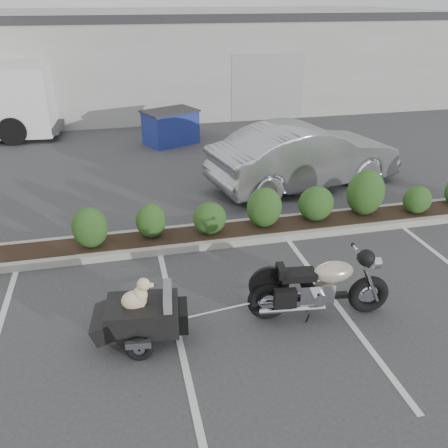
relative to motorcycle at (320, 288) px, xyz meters
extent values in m
plane|color=#38383A|center=(-0.76, 0.80, -0.53)|extent=(90.00, 90.00, 0.00)
cube|color=#9E9E93|center=(0.24, 3.00, -0.45)|extent=(12.00, 1.00, 0.15)
cube|color=#9EA099|center=(-0.76, 17.80, 1.47)|extent=(26.00, 10.00, 4.00)
torus|color=black|center=(-0.80, 0.12, -0.20)|extent=(0.68, 0.25, 0.67)
torus|color=black|center=(0.82, -0.08, -0.20)|extent=(0.68, 0.25, 0.67)
cylinder|color=silver|center=(-0.80, 0.12, -0.20)|extent=(0.29, 0.15, 0.28)
cylinder|color=silver|center=(0.82, -0.08, -0.20)|extent=(0.25, 0.13, 0.24)
cylinder|color=silver|center=(0.74, -0.17, 0.17)|extent=(0.43, 0.10, 0.88)
cylinder|color=silver|center=(0.77, 0.03, 0.17)|extent=(0.43, 0.10, 0.88)
cylinder|color=silver|center=(0.60, -0.05, 0.54)|extent=(0.12, 0.69, 0.03)
cylinder|color=silver|center=(0.87, -0.08, 0.38)|extent=(0.14, 0.19, 0.18)
sphere|color=black|center=(0.52, -0.34, 0.66)|extent=(0.29, 0.29, 0.26)
cube|color=silver|center=(-0.06, 0.03, -0.05)|extent=(0.58, 0.40, 0.34)
cube|color=black|center=(0.03, 0.02, -0.18)|extent=(0.90, 0.21, 0.08)
ellipsoid|color=beige|center=(0.20, 0.00, 0.27)|extent=(0.70, 0.45, 0.33)
cube|color=black|center=(-0.36, 0.07, 0.25)|extent=(0.58, 0.36, 0.12)
cube|color=black|center=(-0.63, 0.10, 0.34)|extent=(0.15, 0.31, 0.16)
cylinder|color=silver|center=(-0.48, -0.10, -0.27)|extent=(1.05, 0.21, 0.09)
cylinder|color=silver|center=(-0.44, 0.26, -0.27)|extent=(1.05, 0.21, 0.09)
cube|color=black|center=(-0.64, -0.18, 0.02)|extent=(0.35, 0.18, 0.30)
cube|color=black|center=(-2.77, 0.02, -0.08)|extent=(1.12, 0.84, 0.42)
cube|color=slate|center=(-2.39, -0.02, 0.19)|extent=(0.19, 0.63, 0.30)
cube|color=slate|center=(-2.72, 0.02, 0.02)|extent=(0.76, 0.70, 0.04)
cube|color=black|center=(-3.31, 0.09, -0.15)|extent=(0.46, 0.76, 0.36)
cube|color=black|center=(-2.21, -0.04, -0.13)|extent=(0.26, 0.52, 0.34)
torus|color=black|center=(-2.86, -0.38, -0.35)|extent=(0.40, 0.16, 0.39)
torus|color=black|center=(-2.76, 0.45, -0.35)|extent=(0.40, 0.16, 0.39)
cube|color=silver|center=(-2.87, -0.43, -0.23)|extent=(0.36, 0.12, 0.10)
cube|color=silver|center=(-2.76, 0.49, -0.23)|extent=(0.36, 0.12, 0.10)
cylinder|color=black|center=(-2.81, 0.03, -0.35)|extent=(0.15, 0.89, 0.04)
cylinder|color=silver|center=(-1.98, -0.07, -0.20)|extent=(0.60, 0.11, 0.04)
ellipsoid|color=beige|center=(-2.86, 0.02, 0.20)|extent=(0.40, 0.30, 0.30)
ellipsoid|color=beige|center=(-2.78, 0.01, 0.28)|extent=(0.24, 0.23, 0.27)
sphere|color=beige|center=(-2.72, 0.01, 0.46)|extent=(0.21, 0.21, 0.19)
ellipsoid|color=beige|center=(-2.63, 0.00, 0.44)|extent=(0.15, 0.10, 0.07)
sphere|color=black|center=(-2.57, -0.01, 0.44)|extent=(0.04, 0.04, 0.04)
ellipsoid|color=beige|center=(-2.76, -0.04, 0.48)|extent=(0.05, 0.05, 0.10)
ellipsoid|color=beige|center=(-2.75, 0.07, 0.48)|extent=(0.05, 0.05, 0.10)
cylinder|color=beige|center=(-2.75, -0.05, 0.09)|extent=(0.05, 0.05, 0.12)
cylinder|color=beige|center=(-2.74, 0.07, 0.09)|extent=(0.05, 0.05, 0.12)
imported|color=#A3A4AA|center=(1.90, 5.44, 0.31)|extent=(5.37, 2.83, 1.68)
cube|color=navy|center=(-1.04, 10.25, 0.02)|extent=(1.96, 1.68, 1.10)
cube|color=#2D2D30|center=(-1.04, 10.25, 0.59)|extent=(2.08, 1.80, 0.06)
cube|color=white|center=(-6.01, 12.47, 0.79)|extent=(2.27, 2.56, 2.31)
cube|color=black|center=(-6.01, 12.47, 0.47)|extent=(0.22, 2.00, 1.05)
cylinder|color=black|center=(-6.30, 11.33, -0.06)|extent=(0.96, 0.36, 0.95)
cylinder|color=black|center=(-6.14, 13.64, -0.06)|extent=(0.96, 0.36, 0.95)
camera|label=1|loc=(-2.88, -5.74, 4.16)|focal=38.00mm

